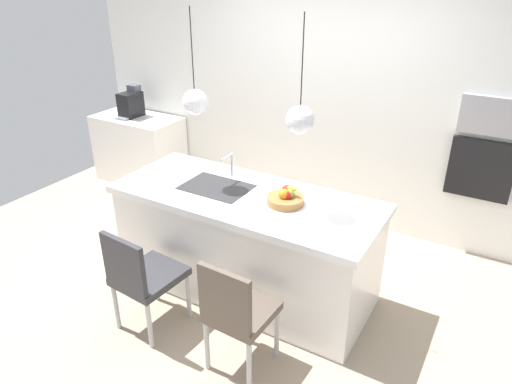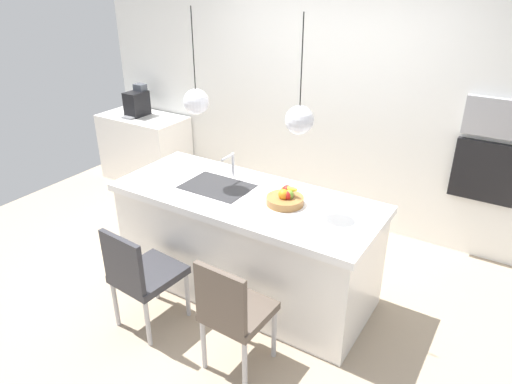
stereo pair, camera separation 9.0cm
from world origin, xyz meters
name	(u,v)px [view 1 (the left image)]	position (x,y,z in m)	size (l,w,h in m)	color
floor	(246,287)	(0.00, 0.00, 0.00)	(6.60, 6.60, 0.00)	tan
back_wall	(328,101)	(0.00, 1.65, 1.30)	(6.00, 0.10, 2.60)	white
kitchen_island	(246,243)	(0.00, 0.00, 0.46)	(2.19, 0.90, 0.91)	white
sink_basin	(216,188)	(-0.28, 0.00, 0.91)	(0.56, 0.40, 0.02)	#2D2D30
faucet	(230,163)	(-0.28, 0.21, 1.05)	(0.02, 0.17, 0.22)	silver
fruit_bowl	(286,198)	(0.35, 0.03, 0.96)	(0.29, 0.29, 0.16)	#9E6B38
side_counter	(140,149)	(-2.40, 1.28, 0.43)	(1.10, 0.60, 0.85)	white
coffee_machine	(131,104)	(-2.46, 1.28, 1.01)	(0.20, 0.35, 0.38)	black
microwave	(493,116)	(1.55, 1.58, 1.39)	(0.54, 0.08, 0.34)	#9E9EA3
oven	(481,169)	(1.55, 1.58, 0.89)	(0.56, 0.08, 0.56)	black
chair_near	(142,275)	(-0.40, -0.82, 0.49)	(0.46, 0.51, 0.88)	#333338
chair_middle	(236,311)	(0.43, -0.81, 0.51)	(0.42, 0.44, 0.90)	brown
pendant_light_left	(195,102)	(-0.45, 0.00, 1.61)	(0.20, 0.20, 0.80)	silver
pendant_light_right	(300,119)	(0.45, 0.00, 1.61)	(0.20, 0.20, 0.80)	silver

